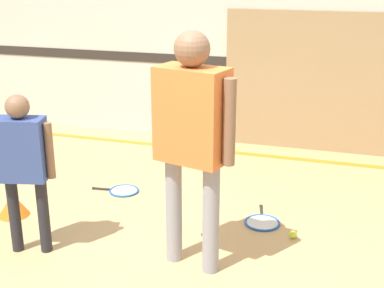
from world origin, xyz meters
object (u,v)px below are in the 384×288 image
person_instructor (192,128)px  training_cone (13,205)px  racket_second_spare (123,191)px  racket_spare_on_floor (262,222)px  tennis_ball_by_spare_racket (293,235)px  person_student_left (23,158)px

person_instructor → training_cone: size_ratio=6.32×
racket_second_spare → training_cone: (-0.73, -0.78, 0.09)m
racket_spare_on_floor → tennis_ball_by_spare_racket: bearing=-136.2°
racket_second_spare → training_cone: 1.07m
person_instructor → person_student_left: (-1.28, -0.17, -0.30)m
person_student_left → training_cone: size_ratio=4.57×
person_student_left → racket_spare_on_floor: size_ratio=2.39×
person_instructor → tennis_ball_by_spare_racket: 1.41m
person_student_left → racket_spare_on_floor: bearing=17.3°
person_instructor → racket_second_spare: person_instructor is taller
racket_second_spare → tennis_ball_by_spare_racket: (1.76, -0.47, 0.02)m
person_instructor → racket_spare_on_floor: 1.42m
person_instructor → racket_second_spare: size_ratio=3.49×
racket_second_spare → racket_spare_on_floor: bearing=163.2°
person_student_left → tennis_ball_by_spare_racket: person_student_left is taller
racket_second_spare → tennis_ball_by_spare_racket: 1.82m
person_instructor → tennis_ball_by_spare_racket: person_instructor is taller
tennis_ball_by_spare_racket → training_cone: training_cone is taller
person_student_left → racket_second_spare: person_student_left is taller
person_student_left → tennis_ball_by_spare_racket: 2.26m
person_student_left → racket_spare_on_floor: person_student_left is taller
racket_spare_on_floor → racket_second_spare: bearing=67.7°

